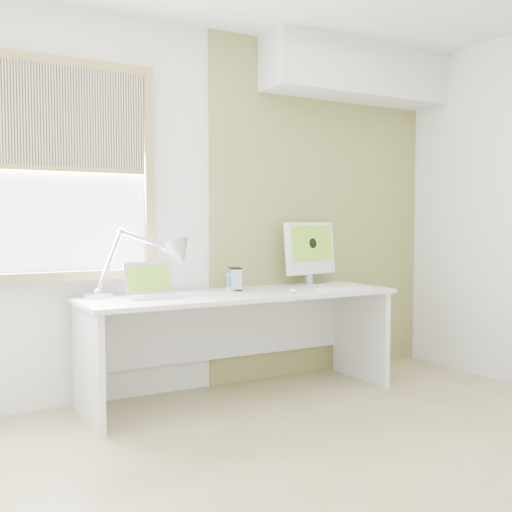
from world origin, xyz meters
TOP-DOWN VIEW (x-y plane):
  - room at (0.00, 0.00)m, footprint 4.04×3.54m
  - accent_wall at (1.00, 1.74)m, footprint 2.00×0.02m
  - soffit at (1.20, 1.57)m, footprint 1.60×0.40m
  - window at (-1.00, 1.71)m, footprint 1.20×0.14m
  - desk at (0.06, 1.44)m, footprint 2.20×0.70m
  - desk_lamp at (-0.42, 1.55)m, footprint 0.79×0.32m
  - laptop at (-0.56, 1.44)m, footprint 0.34×0.28m
  - phone_dock at (0.04, 1.48)m, footprint 0.08×0.08m
  - external_drive at (0.10, 1.52)m, footprint 0.11×0.14m
  - imac at (0.79, 1.60)m, footprint 0.50×0.21m
  - keyboard at (0.80, 1.19)m, footprint 0.42×0.17m
  - mouse at (0.37, 1.19)m, footprint 0.09×0.11m

SIDE VIEW (x-z plane):
  - desk at x=0.06m, z-range 0.17..0.90m
  - keyboard at x=0.80m, z-range 0.73..0.75m
  - mouse at x=0.37m, z-range 0.73..0.76m
  - phone_dock at x=0.04m, z-range 0.70..0.83m
  - laptop at x=-0.56m, z-range 0.67..0.90m
  - external_drive at x=0.10m, z-range 0.73..0.89m
  - desk_lamp at x=-0.42m, z-range 0.74..1.19m
  - imac at x=0.79m, z-range 0.76..1.24m
  - room at x=0.00m, z-range -0.02..2.62m
  - accent_wall at x=1.00m, z-range 0.00..2.60m
  - window at x=-1.00m, z-range 0.83..2.25m
  - soffit at x=1.20m, z-range 2.19..2.61m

